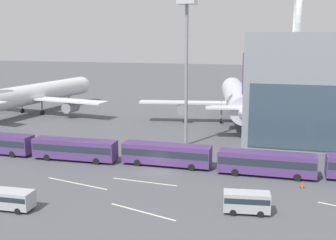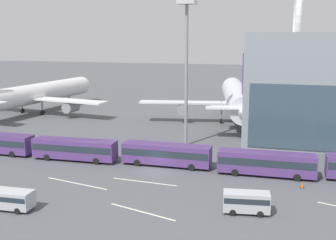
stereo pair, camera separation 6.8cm
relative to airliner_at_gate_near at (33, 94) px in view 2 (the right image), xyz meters
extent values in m
plane|color=#515459|center=(41.08, -35.12, -4.69)|extent=(440.00, 440.00, 0.00)
torus|color=white|center=(59.78, -6.98, 17.29)|extent=(1.10, 13.67, 13.67)
cylinder|color=white|center=(0.24, 1.56, 0.05)|extent=(10.35, 37.29, 4.76)
sphere|color=white|center=(3.07, 19.84, 0.05)|extent=(4.66, 4.66, 4.66)
cube|color=white|center=(-0.10, -0.67, -0.78)|extent=(40.73, 10.29, 0.35)
cylinder|color=gray|center=(11.12, -2.40, -2.27)|extent=(3.00, 4.00, 2.47)
cylinder|color=gray|center=(2.14, 13.82, -2.28)|extent=(0.36, 0.36, 3.71)
cylinder|color=black|center=(2.14, 13.82, -4.14)|extent=(0.61, 1.16, 1.10)
cylinder|color=gray|center=(-3.16, -0.20, -2.28)|extent=(0.36, 0.36, 3.71)
cylinder|color=black|center=(-3.16, -0.20, -4.14)|extent=(0.61, 1.16, 1.10)
cylinder|color=gray|center=(2.95, -1.14, -2.28)|extent=(0.36, 0.36, 3.71)
cylinder|color=black|center=(2.95, -1.14, -4.14)|extent=(0.61, 1.16, 1.10)
cylinder|color=silver|center=(48.53, 2.48, 0.68)|extent=(10.98, 34.85, 5.26)
sphere|color=silver|center=(45.64, 19.46, 0.68)|extent=(5.16, 5.16, 5.16)
cone|color=silver|center=(51.42, -14.50, 0.68)|extent=(6.20, 8.29, 5.00)
cube|color=silver|center=(48.88, 0.41, -0.24)|extent=(41.97, 10.15, 0.35)
cylinder|color=gray|center=(37.28, -1.57, -1.65)|extent=(2.80, 3.48, 2.31)
cylinder|color=gray|center=(60.49, 2.39, -1.65)|extent=(2.80, 3.48, 2.31)
cube|color=#5B338C|center=(51.28, -13.67, 6.16)|extent=(1.50, 6.54, 9.38)
cube|color=silver|center=(51.28, -13.67, 1.21)|extent=(14.03, 5.45, 0.28)
cylinder|color=gray|center=(46.59, 13.87, -1.99)|extent=(0.36, 0.36, 4.30)
cylinder|color=black|center=(46.59, 13.87, -4.14)|extent=(0.63, 1.16, 1.10)
cylinder|color=gray|center=(45.51, -0.16, -1.99)|extent=(0.36, 0.36, 4.30)
cylinder|color=black|center=(45.51, -0.16, -4.14)|extent=(0.63, 1.16, 1.10)
cylinder|color=gray|center=(52.25, 0.99, -1.99)|extent=(0.36, 0.36, 4.30)
cylinder|color=black|center=(52.25, 0.99, -4.14)|extent=(0.63, 1.16, 1.10)
cylinder|color=black|center=(17.58, -31.63, -4.19)|extent=(1.01, 0.33, 1.00)
cylinder|color=black|center=(17.51, -34.15, -4.19)|extent=(1.01, 0.33, 1.00)
cube|color=#56387A|center=(27.68, -33.05, -2.89)|extent=(13.01, 2.89, 2.84)
cube|color=#232D38|center=(27.68, -33.05, -2.61)|extent=(12.75, 2.92, 1.00)
cube|color=silver|center=(27.68, -33.05, -1.53)|extent=(12.62, 2.81, 0.12)
cylinder|color=black|center=(31.68, -31.74, -4.19)|extent=(1.00, 0.31, 1.00)
cylinder|color=black|center=(31.72, -34.27, -4.19)|extent=(1.00, 0.31, 1.00)
cylinder|color=black|center=(23.64, -31.84, -4.19)|extent=(1.00, 0.31, 1.00)
cylinder|color=black|center=(23.67, -34.37, -4.19)|extent=(1.00, 0.31, 1.00)
cube|color=#56387A|center=(41.83, -32.24, -2.89)|extent=(13.01, 2.91, 2.84)
cube|color=#232D38|center=(41.83, -32.24, -2.61)|extent=(12.76, 2.94, 1.00)
cube|color=silver|center=(41.83, -32.24, -1.53)|extent=(12.62, 2.83, 0.12)
cylinder|color=black|center=(45.87, -31.03, -4.19)|extent=(1.00, 0.31, 1.00)
cylinder|color=black|center=(45.84, -33.56, -4.19)|extent=(1.00, 0.31, 1.00)
cylinder|color=black|center=(37.83, -30.92, -4.19)|extent=(1.00, 0.31, 1.00)
cylinder|color=black|center=(37.79, -33.44, -4.19)|extent=(1.00, 0.31, 1.00)
cube|color=#56387A|center=(55.99, -33.05, -2.89)|extent=(12.98, 2.73, 2.84)
cube|color=#232D38|center=(55.99, -33.05, -2.61)|extent=(12.72, 2.76, 1.00)
cube|color=silver|center=(55.99, -33.05, -1.53)|extent=(12.59, 2.65, 0.12)
cylinder|color=black|center=(60.01, -31.78, -4.19)|extent=(1.00, 0.30, 1.00)
cylinder|color=black|center=(60.01, -34.31, -4.19)|extent=(1.00, 0.30, 1.00)
cylinder|color=black|center=(51.97, -31.78, -4.19)|extent=(1.00, 0.30, 1.00)
cylinder|color=black|center=(51.97, -34.31, -4.19)|extent=(1.00, 0.30, 1.00)
cube|color=#B2B7BC|center=(54.36, -46.14, -3.37)|extent=(5.09, 2.51, 2.04)
cube|color=#232D38|center=(54.36, -46.14, -3.04)|extent=(4.95, 2.52, 0.61)
cylinder|color=black|center=(53.06, -47.21, -4.34)|extent=(0.72, 0.30, 0.70)
cylinder|color=black|center=(52.84, -45.41, -4.34)|extent=(0.72, 0.30, 0.70)
cylinder|color=black|center=(55.87, -46.86, -4.34)|extent=(0.72, 0.30, 0.70)
cylinder|color=black|center=(55.65, -45.07, -4.34)|extent=(0.72, 0.30, 0.70)
cube|color=#B2B7BC|center=(29.39, -51.65, -3.46)|extent=(5.13, 2.26, 1.86)
cube|color=#232D38|center=(29.39, -51.65, -3.17)|extent=(4.98, 2.28, 0.56)
cylinder|color=black|center=(27.90, -50.69, -4.34)|extent=(0.71, 0.24, 0.70)
cylinder|color=black|center=(30.89, -52.61, -4.34)|extent=(0.71, 0.24, 0.70)
cylinder|color=black|center=(30.84, -50.61, -4.34)|extent=(0.71, 0.24, 0.70)
cylinder|color=gray|center=(42.05, -20.03, 7.14)|extent=(0.54, 0.54, 23.66)
cube|color=silver|center=(42.05, -20.03, 19.26)|extent=(2.93, 2.93, 0.73)
cube|color=silver|center=(55.69, -32.74, -4.69)|extent=(7.25, 1.26, 0.01)
cube|color=silver|center=(32.57, -42.35, -4.69)|extent=(9.37, 2.41, 0.01)
cube|color=silver|center=(43.49, -48.65, -4.69)|extent=(8.16, 2.76, 0.01)
cube|color=silver|center=(40.83, -39.61, -4.69)|extent=(8.89, 0.99, 0.01)
cube|color=black|center=(60.54, -36.60, -4.68)|extent=(0.53, 0.53, 0.02)
cone|color=#EA5914|center=(60.54, -36.60, -4.31)|extent=(0.39, 0.39, 0.71)
camera|label=1|loc=(56.91, -89.02, 14.01)|focal=45.00mm
camera|label=2|loc=(56.98, -89.00, 14.01)|focal=45.00mm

